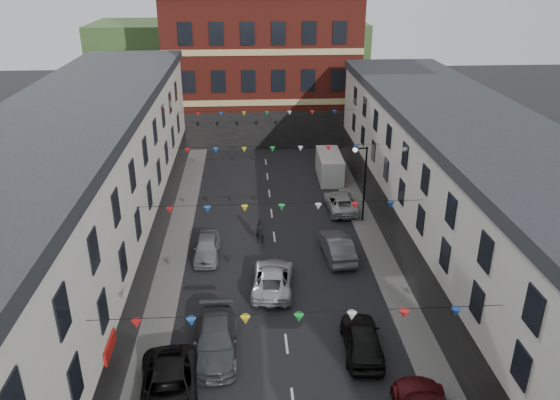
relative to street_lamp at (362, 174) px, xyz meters
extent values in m
plane|color=black|center=(-6.55, -14.00, -3.90)|extent=(160.00, 160.00, 0.00)
cube|color=#605E5B|center=(-13.45, -12.00, -3.83)|extent=(1.80, 64.00, 0.15)
cube|color=#605E5B|center=(0.35, -12.00, -3.83)|extent=(1.80, 64.00, 0.15)
cube|color=beige|center=(-18.35, -13.00, 1.10)|extent=(8.00, 56.00, 10.00)
cube|color=black|center=(-18.35, -13.00, 6.45)|extent=(8.40, 56.00, 0.70)
cube|color=black|center=(-14.30, -13.00, -2.30)|extent=(0.12, 56.00, 3.20)
cube|color=beige|center=(5.25, -13.00, 0.60)|extent=(8.00, 56.00, 9.00)
cube|color=black|center=(5.25, -13.00, 5.45)|extent=(8.40, 56.00, 0.70)
cube|color=black|center=(1.20, -13.00, -2.30)|extent=(0.12, 56.00, 3.20)
cube|color=maroon|center=(-6.55, 24.00, 3.60)|extent=(20.00, 12.00, 15.00)
cube|color=maroon|center=(-14.05, 21.00, 8.10)|extent=(5.00, 5.00, 24.00)
cube|color=#334F25|center=(-10.55, 48.00, 1.10)|extent=(40.00, 14.00, 10.00)
cylinder|color=black|center=(0.25, 0.00, -0.90)|extent=(0.14, 0.14, 6.00)
cylinder|color=black|center=(-0.15, 0.00, 2.00)|extent=(0.90, 0.10, 0.10)
sphere|color=beige|center=(-0.60, 0.00, 1.90)|extent=(0.36, 0.36, 0.36)
imported|color=black|center=(-12.05, -17.83, -3.12)|extent=(3.12, 5.86, 1.57)
imported|color=#43474B|center=(-10.16, -14.42, -3.14)|extent=(2.22, 5.32, 1.54)
imported|color=gray|center=(-11.18, -4.60, -3.20)|extent=(1.72, 4.17, 1.41)
imported|color=black|center=(-2.79, -14.86, -3.12)|extent=(2.12, 4.70, 1.57)
imported|color=#53545B|center=(-2.53, -5.09, -3.12)|extent=(2.04, 4.87, 1.57)
imported|color=#B5B8BB|center=(-1.05, 2.29, -3.23)|extent=(2.43, 4.94, 1.35)
imported|color=#ADAFB4|center=(-6.99, -8.72, -3.20)|extent=(2.85, 5.30, 1.41)
cube|color=silver|center=(-0.95, 9.24, -2.75)|extent=(2.14, 5.29, 2.32)
imported|color=black|center=(-7.57, -2.93, -2.98)|extent=(0.73, 0.54, 1.85)
camera|label=1|loc=(-8.31, -36.82, 14.30)|focal=35.00mm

